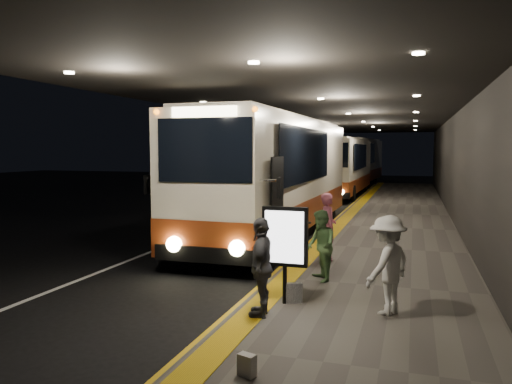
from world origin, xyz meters
The scene contains 19 objects.
ground centered at (0.00, 0.00, 0.00)m, with size 90.00×90.00×0.00m, color black.
lane_line_white centered at (-1.80, 5.00, 0.01)m, with size 0.12×50.00×0.01m, color silver.
kerb_stripe_yellow centered at (2.35, 5.00, 0.01)m, with size 0.18×50.00×0.01m, color gold.
sidewalk centered at (4.75, 5.00, 0.07)m, with size 4.50×50.00×0.15m, color #514C44.
tactile_strip centered at (2.85, 5.00, 0.16)m, with size 0.50×50.00×0.01m, color gold.
terminal_wall centered at (7.00, 5.00, 3.00)m, with size 0.10×50.00×6.00m, color black.
support_columns centered at (-1.50, 4.00, 2.20)m, with size 0.80×24.80×4.40m.
canopy centered at (2.50, 5.00, 4.60)m, with size 9.00×50.00×0.40m, color black.
coach_main centered at (0.95, 2.99, 1.91)m, with size 2.84×12.80×3.97m.
coach_second centered at (1.11, 18.71, 1.72)m, with size 2.54×11.45×3.59m.
coach_third centered at (0.97, 29.39, 1.82)m, with size 3.15×12.16×3.78m.
passenger_boarding centered at (3.41, -1.00, 1.01)m, with size 0.63×0.41×1.73m, color #C35B76.
passenger_waiting_green centered at (3.60, -3.16, 0.92)m, with size 0.75×0.46×1.55m, color #4C733F.
passenger_waiting_white centered at (5.09, -4.94, 1.01)m, with size 1.11×0.52×1.72m, color #B9B8B2.
passenger_waiting_grey centered at (3.04, -5.69, 1.00)m, with size 1.00×0.51×1.70m, color #4B4B50.
bag_polka centered at (3.41, -4.83, 0.34)m, with size 0.30×0.13×0.37m, color black.
bag_plain centered at (3.54, -7.95, 0.29)m, with size 0.22×0.13×0.28m, color beige.
info_sign centered at (3.26, -4.93, 1.37)m, with size 0.85×0.12×1.80m.
stanchion_post centered at (2.94, -1.36, 0.65)m, with size 0.05×0.05×0.99m, color black.
Camera 1 is at (5.48, -13.70, 3.00)m, focal length 35.00 mm.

